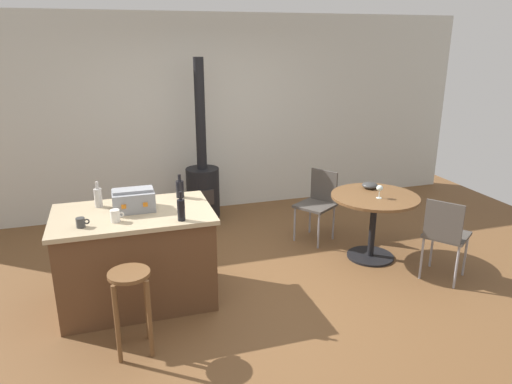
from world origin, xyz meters
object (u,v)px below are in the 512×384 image
object	(u,v)px
dining_table	(374,211)
folding_chair_far	(445,233)
cup_1	(81,223)
wine_glass	(380,189)
folding_chair_near	(318,200)
bottle_2	(98,197)
wood_stove	(203,183)
cup_0	(115,216)
toolbox	(134,200)
bottle_1	(181,209)
wooden_stool	(131,295)
serving_bowl	(370,185)
bottle_0	(180,189)
kitchen_island	(136,257)

from	to	relation	value
dining_table	folding_chair_far	bearing A→B (deg)	-59.10
cup_1	wine_glass	bearing A→B (deg)	5.90
dining_table	folding_chair_near	xyz separation A→B (m)	(-0.36, 0.67, -0.07)
bottle_2	cup_1	bearing A→B (deg)	-106.11
folding_chair_near	wood_stove	world-z (taller)	wood_stove
folding_chair_near	cup_0	world-z (taller)	cup_0
bottle_2	toolbox	bearing A→B (deg)	-31.62
folding_chair_far	wood_stove	bearing A→B (deg)	129.73
bottle_1	cup_1	distance (m)	0.82
cup_1	wine_glass	xyz separation A→B (m)	(2.98, 0.31, -0.08)
cup_1	wood_stove	bearing A→B (deg)	55.94
folding_chair_far	wood_stove	world-z (taller)	wood_stove
dining_table	cup_0	world-z (taller)	cup_0
wooden_stool	serving_bowl	xyz separation A→B (m)	(2.73, 1.17, 0.28)
folding_chair_near	bottle_2	world-z (taller)	bottle_2
bottle_0	cup_0	distance (m)	0.78
cup_0	bottle_0	bearing A→B (deg)	37.88
bottle_1	serving_bowl	bearing A→B (deg)	18.09
dining_table	bottle_0	world-z (taller)	bottle_0
toolbox	bottle_1	size ratio (longest dim) A/B	1.44
dining_table	cup_0	xyz separation A→B (m)	(-2.71, -0.36, 0.38)
dining_table	bottle_0	bearing A→B (deg)	176.57
kitchen_island	bottle_0	distance (m)	0.76
wooden_stool	cup_0	xyz separation A→B (m)	(-0.06, 0.57, 0.45)
bottle_0	toolbox	bearing A→B (deg)	-152.68
toolbox	cup_0	size ratio (longest dim) A/B	3.21
bottle_2	bottle_1	bearing A→B (deg)	-40.37
wooden_stool	toolbox	distance (m)	0.96
bottle_0	bottle_1	xyz separation A→B (m)	(-0.08, -0.62, 0.01)
dining_table	serving_bowl	distance (m)	0.33
bottle_2	cup_0	world-z (taller)	bottle_2
wooden_stool	bottle_1	xyz separation A→B (m)	(0.48, 0.43, 0.50)
folding_chair_far	bottle_1	bearing A→B (deg)	175.91
toolbox	wine_glass	world-z (taller)	toolbox
toolbox	bottle_2	distance (m)	0.36
toolbox	folding_chair_far	bearing A→B (deg)	-10.90
toolbox	cup_0	xyz separation A→B (m)	(-0.17, -0.25, -0.04)
folding_chair_far	serving_bowl	xyz separation A→B (m)	(-0.33, 0.92, 0.25)
kitchen_island	cup_0	bearing A→B (deg)	-126.66
dining_table	folding_chair_far	size ratio (longest dim) A/B	1.09
bottle_1	wine_glass	bearing A→B (deg)	10.48
wood_stove	wine_glass	size ratio (longest dim) A/B	14.98
wooden_stool	serving_bowl	distance (m)	2.98
kitchen_island	serving_bowl	size ratio (longest dim) A/B	7.77
kitchen_island	wood_stove	distance (m)	2.11
wine_glass	wooden_stool	bearing A→B (deg)	-162.54
folding_chair_near	folding_chair_far	world-z (taller)	folding_chair_far
kitchen_island	serving_bowl	distance (m)	2.69
cup_1	bottle_0	bearing A→B (deg)	30.36
toolbox	serving_bowl	xyz separation A→B (m)	(2.62, 0.35, -0.21)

